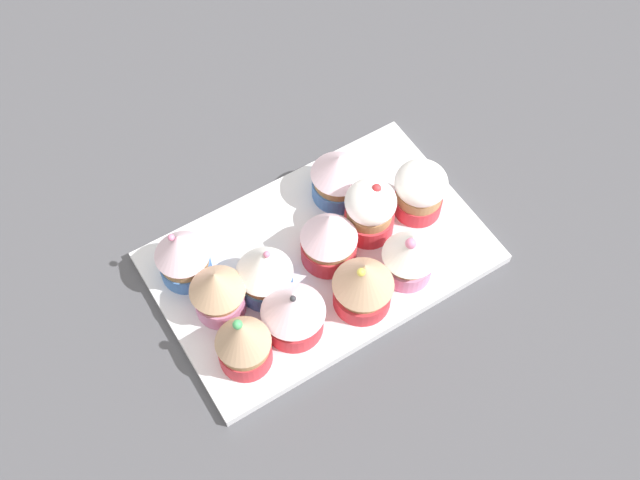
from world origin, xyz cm
name	(u,v)px	position (x,y,z in cm)	size (l,w,h in cm)	color
ground_plane	(320,267)	(0.00, 0.00, -1.50)	(180.00, 180.00, 3.00)	#4C4C51
baking_tray	(320,257)	(0.00, 0.00, 0.60)	(35.00, 22.26, 1.20)	silver
cupcake_0	(243,342)	(-12.62, -6.31, 5.17)	(5.50, 5.50, 8.09)	#D1333D
cupcake_1	(293,311)	(-6.79, -5.88, 4.85)	(6.51, 6.51, 7.21)	#D1333D
cupcake_2	(363,283)	(0.69, -7.07, 5.07)	(6.33, 6.33, 7.76)	#D1333D
cupcake_3	(410,254)	(6.67, -6.71, 4.98)	(5.79, 5.79, 7.51)	pink
cupcake_4	(216,288)	(-12.05, 0.37, 4.86)	(5.72, 5.72, 6.96)	pink
cupcake_5	(264,271)	(-6.98, -0.53, 4.91)	(5.89, 5.89, 7.52)	#477AC6
cupcake_6	(329,237)	(0.74, -0.57, 5.03)	(6.07, 6.07, 7.60)	#D1333D
cupcake_7	(368,208)	(6.26, 0.37, 4.91)	(5.52, 5.52, 7.69)	#D1333D
cupcake_8	(420,190)	(12.39, -0.62, 4.76)	(5.78, 5.78, 6.92)	#D1333D
cupcake_9	(182,255)	(-13.16, 5.61, 4.91)	(5.76, 5.76, 7.41)	#477AC6
cupcake_10	(339,175)	(6.02, 5.78, 4.63)	(6.21, 6.21, 6.68)	#477AC6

